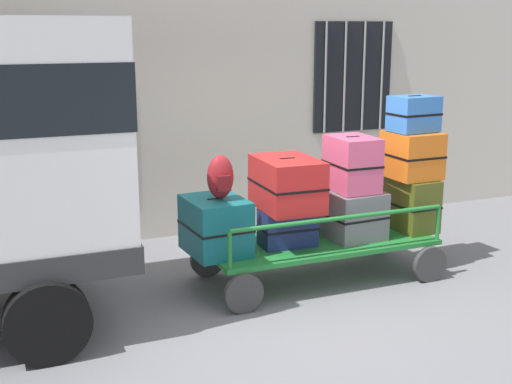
% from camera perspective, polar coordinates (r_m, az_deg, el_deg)
% --- Properties ---
extents(ground_plane, '(40.00, 40.00, 0.00)m').
position_cam_1_polar(ground_plane, '(6.87, 2.56, -9.22)').
color(ground_plane, slate).
extents(building_wall, '(12.00, 0.38, 5.00)m').
position_cam_1_polar(building_wall, '(8.88, -4.95, 12.47)').
color(building_wall, beige).
rests_on(building_wall, ground).
extents(luggage_cart, '(2.54, 1.13, 0.44)m').
position_cam_1_polar(luggage_cart, '(7.38, 5.22, -4.59)').
color(luggage_cart, '#1E722D').
rests_on(luggage_cart, ground).
extents(cart_railing, '(2.43, 0.99, 0.39)m').
position_cam_1_polar(cart_railing, '(7.26, 5.29, -1.58)').
color(cart_railing, '#1E722D').
rests_on(cart_railing, luggage_cart).
extents(suitcase_left_bottom, '(0.61, 0.74, 0.57)m').
position_cam_1_polar(suitcase_left_bottom, '(6.86, -3.42, -2.84)').
color(suitcase_left_bottom, '#0F5960').
rests_on(suitcase_left_bottom, luggage_cart).
extents(suitcase_midleft_bottom, '(0.59, 0.36, 0.39)m').
position_cam_1_polar(suitcase_midleft_bottom, '(7.10, 2.67, -3.00)').
color(suitcase_midleft_bottom, navy).
rests_on(suitcase_midleft_bottom, luggage_cart).
extents(suitcase_midleft_middle, '(0.60, 0.83, 0.54)m').
position_cam_1_polar(suitcase_midleft_middle, '(7.01, 2.62, 0.70)').
color(suitcase_midleft_middle, '#B21E1E').
rests_on(suitcase_midleft_middle, suitcase_midleft_bottom).
extents(suitcase_center_bottom, '(0.62, 0.65, 0.52)m').
position_cam_1_polar(suitcase_center_bottom, '(7.44, 8.02, -1.85)').
color(suitcase_center_bottom, slate).
rests_on(suitcase_center_bottom, luggage_cart).
extents(suitcase_center_middle, '(0.45, 0.61, 0.59)m').
position_cam_1_polar(suitcase_center_middle, '(7.33, 8.05, 2.37)').
color(suitcase_center_middle, '#CC4C72').
rests_on(suitcase_center_middle, suitcase_center_bottom).
extents(suitcase_midright_bottom, '(0.43, 0.62, 0.59)m').
position_cam_1_polar(suitcase_midright_bottom, '(7.84, 12.87, -0.98)').
color(suitcase_midright_bottom, '#4C5119').
rests_on(suitcase_midright_bottom, luggage_cart).
extents(suitcase_midright_middle, '(0.52, 0.58, 0.52)m').
position_cam_1_polar(suitcase_midright_middle, '(7.75, 12.95, 3.06)').
color(suitcase_midright_middle, orange).
rests_on(suitcase_midright_middle, suitcase_midright_bottom).
extents(suitcase_midright_top, '(0.53, 0.42, 0.39)m').
position_cam_1_polar(suitcase_midright_top, '(7.69, 13.09, 6.41)').
color(suitcase_midright_top, '#3372C6').
rests_on(suitcase_midright_top, suitcase_midright_middle).
extents(backpack, '(0.27, 0.22, 0.44)m').
position_cam_1_polar(backpack, '(6.71, -3.00, 1.24)').
color(backpack, maroon).
rests_on(backpack, suitcase_left_bottom).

